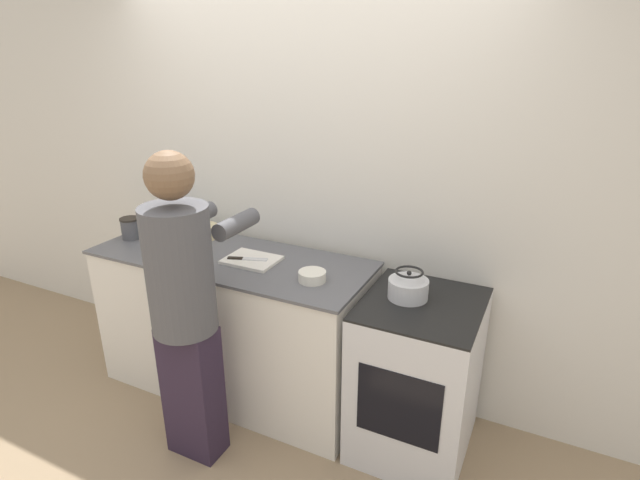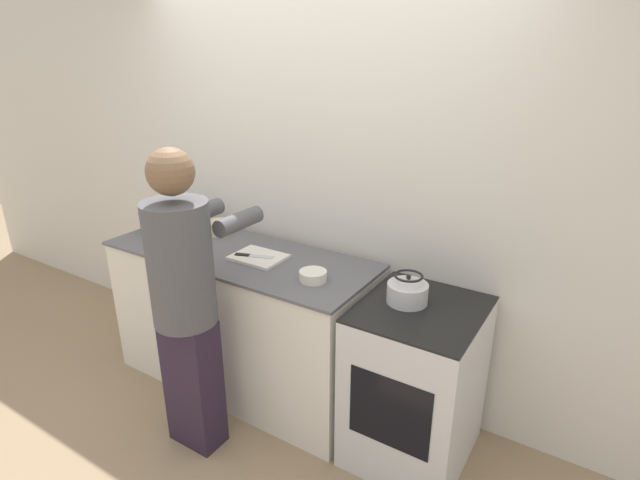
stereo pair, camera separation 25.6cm
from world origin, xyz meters
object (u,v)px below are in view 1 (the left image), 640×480
knife (246,259)px  canister_jar (131,228)px  bowl_prep (312,276)px  person (185,302)px  kettle (408,287)px  cutting_board (252,260)px  oven (417,376)px

knife → canister_jar: size_ratio=1.67×
bowl_prep → canister_jar: canister_jar is taller
person → bowl_prep: bearing=44.5°
kettle → person: bearing=-149.3°
person → cutting_board: (0.04, 0.55, 0.02)m
bowl_prep → canister_jar: 1.36m
knife → kettle: bearing=-15.7°
cutting_board → bowl_prep: 0.45m
cutting_board → person: bearing=-93.9°
oven → canister_jar: bearing=-178.8°
oven → cutting_board: (-1.02, -0.01, 0.50)m
oven → canister_jar: size_ratio=6.36×
kettle → bowl_prep: 0.51m
oven → canister_jar: (-1.95, -0.04, 0.56)m
kettle → canister_jar: (-1.86, -0.06, 0.05)m
oven → kettle: 0.52m
canister_jar → oven: bearing=1.2°
person → bowl_prep: (0.48, 0.47, 0.04)m
oven → person: person is taller
person → kettle: size_ratio=8.09×
cutting_board → knife: 0.03m
oven → knife: knife is taller
knife → bowl_prep: bearing=-25.9°
person → oven: bearing=27.9°
canister_jar → cutting_board: bearing=1.7°
canister_jar → kettle: bearing=1.8°
cutting_board → kettle: kettle is taller
kettle → bowl_prep: kettle is taller
cutting_board → knife: knife is taller
canister_jar → knife: bearing=0.3°
oven → kettle: kettle is taller
bowl_prep → cutting_board: bearing=169.8°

